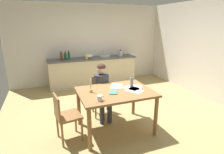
# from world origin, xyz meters

# --- Properties ---
(ground_plane) EXTENTS (5.20, 5.20, 0.04)m
(ground_plane) POSITION_xyz_m (0.00, 0.00, -0.02)
(ground_plane) COLOR tan
(wall_back) EXTENTS (5.20, 0.12, 2.60)m
(wall_back) POSITION_xyz_m (0.00, 2.60, 1.30)
(wall_back) COLOR silver
(wall_back) RESTS_ON ground
(wall_right) EXTENTS (0.12, 5.20, 2.60)m
(wall_right) POSITION_xyz_m (2.60, 0.00, 1.30)
(wall_right) COLOR silver
(wall_right) RESTS_ON ground
(kitchen_counter) EXTENTS (2.88, 0.64, 0.90)m
(kitchen_counter) POSITION_xyz_m (0.00, 2.24, 0.45)
(kitchen_counter) COLOR beige
(kitchen_counter) RESTS_ON ground
(dining_table) EXTENTS (1.35, 0.99, 0.80)m
(dining_table) POSITION_xyz_m (-0.34, -0.60, 0.69)
(dining_table) COLOR olive
(dining_table) RESTS_ON ground
(chair_at_table) EXTENTS (0.44, 0.44, 0.85)m
(chair_at_table) POSITION_xyz_m (-0.40, 0.13, 0.47)
(chair_at_table) COLOR olive
(chair_at_table) RESTS_ON ground
(person_seated) EXTENTS (0.36, 0.61, 1.19)m
(person_seated) POSITION_xyz_m (-0.41, -0.02, 0.68)
(person_seated) COLOR #333842
(person_seated) RESTS_ON ground
(chair_side_empty) EXTENTS (0.45, 0.45, 0.87)m
(chair_side_empty) POSITION_xyz_m (-1.28, -0.62, 0.49)
(chair_side_empty) COLOR olive
(chair_side_empty) RESTS_ON ground
(coffee_mug) EXTENTS (0.12, 0.08, 0.09)m
(coffee_mug) POSITION_xyz_m (-0.74, -0.92, 0.85)
(coffee_mug) COLOR white
(coffee_mug) RESTS_ON dining_table
(candlestick) EXTENTS (0.06, 0.06, 0.26)m
(candlestick) POSITION_xyz_m (-0.78, -0.51, 0.87)
(candlestick) COLOR gold
(candlestick) RESTS_ON dining_table
(book_magazine) EXTENTS (0.19, 0.21, 0.02)m
(book_magazine) POSITION_xyz_m (-0.42, -0.68, 0.81)
(book_magazine) COLOR teal
(book_magazine) RESTS_ON dining_table
(paper_letter) EXTENTS (0.33, 0.36, 0.00)m
(paper_letter) POSITION_xyz_m (0.10, -0.57, 0.80)
(paper_letter) COLOR white
(paper_letter) RESTS_ON dining_table
(paper_bill) EXTENTS (0.34, 0.36, 0.00)m
(paper_bill) POSITION_xyz_m (-0.01, -0.72, 0.80)
(paper_bill) COLOR white
(paper_bill) RESTS_ON dining_table
(paper_envelope) EXTENTS (0.33, 0.36, 0.00)m
(paper_envelope) POSITION_xyz_m (0.00, -0.57, 0.80)
(paper_envelope) COLOR white
(paper_envelope) RESTS_ON dining_table
(paper_receipt) EXTENTS (0.34, 0.36, 0.00)m
(paper_receipt) POSITION_xyz_m (-0.22, -0.37, 0.80)
(paper_receipt) COLOR white
(paper_receipt) RESTS_ON dining_table
(wine_bottle_on_table) EXTENTS (0.07, 0.07, 0.24)m
(wine_bottle_on_table) POSITION_xyz_m (0.03, -0.52, 0.90)
(wine_bottle_on_table) COLOR #8C999E
(wine_bottle_on_table) RESTS_ON dining_table
(sink_unit) EXTENTS (0.36, 0.36, 0.24)m
(sink_unit) POSITION_xyz_m (0.43, 2.24, 0.92)
(sink_unit) COLOR #B2B7BC
(sink_unit) RESTS_ON kitchen_counter
(bottle_oil) EXTENTS (0.08, 0.08, 0.29)m
(bottle_oil) POSITION_xyz_m (-0.99, 2.17, 1.02)
(bottle_oil) COLOR #593319
(bottle_oil) RESTS_ON kitchen_counter
(bottle_vinegar) EXTENTS (0.08, 0.08, 0.26)m
(bottle_vinegar) POSITION_xyz_m (-0.87, 2.23, 1.01)
(bottle_vinegar) COLOR #194C23
(bottle_vinegar) RESTS_ON kitchen_counter
(bottle_wine_red) EXTENTS (0.07, 0.07, 0.28)m
(bottle_wine_red) POSITION_xyz_m (-0.76, 2.25, 1.02)
(bottle_wine_red) COLOR #194C23
(bottle_wine_red) RESTS_ON kitchen_counter
(mixing_bowl) EXTENTS (0.27, 0.27, 0.12)m
(mixing_bowl) POSITION_xyz_m (-0.14, 2.24, 0.96)
(mixing_bowl) COLOR white
(mixing_bowl) RESTS_ON kitchen_counter
(stovetop_kettle) EXTENTS (0.18, 0.18, 0.22)m
(stovetop_kettle) POSITION_xyz_m (0.99, 2.24, 1.00)
(stovetop_kettle) COLOR #B7BABF
(stovetop_kettle) RESTS_ON kitchen_counter
(wine_glass_near_sink) EXTENTS (0.07, 0.07, 0.15)m
(wine_glass_near_sink) POSITION_xyz_m (0.06, 2.39, 1.01)
(wine_glass_near_sink) COLOR silver
(wine_glass_near_sink) RESTS_ON kitchen_counter
(wine_glass_by_kettle) EXTENTS (0.07, 0.07, 0.15)m
(wine_glass_by_kettle) POSITION_xyz_m (-0.03, 2.39, 1.01)
(wine_glass_by_kettle) COLOR silver
(wine_glass_by_kettle) RESTS_ON kitchen_counter
(wine_glass_back_left) EXTENTS (0.07, 0.07, 0.15)m
(wine_glass_back_left) POSITION_xyz_m (-0.14, 2.39, 1.01)
(wine_glass_back_left) COLOR silver
(wine_glass_back_left) RESTS_ON kitchen_counter
(teacup_on_counter) EXTENTS (0.12, 0.08, 0.09)m
(teacup_on_counter) POSITION_xyz_m (-0.24, 2.09, 0.94)
(teacup_on_counter) COLOR #F2CC4C
(teacup_on_counter) RESTS_ON kitchen_counter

